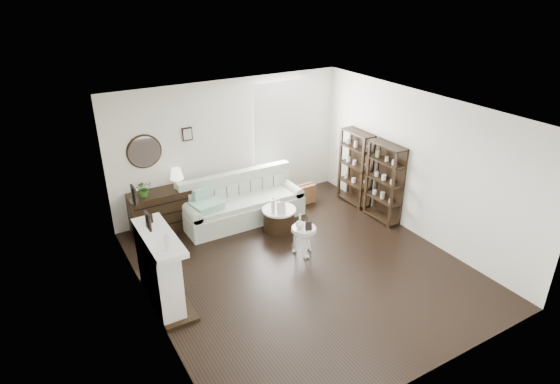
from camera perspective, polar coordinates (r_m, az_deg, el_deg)
room at (r=9.83m, az=-2.10°, el=7.68°), size 5.50×5.50×5.50m
fireplace at (r=7.23m, az=-14.39°, el=-9.40°), size 0.50×1.40×1.84m
shelf_unit_far at (r=10.04m, az=9.19°, el=2.94°), size 0.30×0.80×1.60m
shelf_unit_near at (r=9.43m, az=12.61°, el=1.12°), size 0.30×0.80×1.60m
sofa at (r=9.44m, az=-4.67°, el=-1.59°), size 2.41×0.84×0.94m
quilt at (r=8.96m, az=-8.91°, el=-1.64°), size 0.62×0.54×0.14m
suitcase at (r=10.09m, az=2.65°, el=-0.34°), size 0.62×0.22×0.41m
dresser at (r=9.27m, az=-14.16°, el=-2.22°), size 1.20×0.52×0.80m
table_lamp at (r=9.11m, az=-12.46°, el=1.65°), size 0.26×0.26×0.40m
potted_plant at (r=8.93m, az=-16.27°, el=0.42°), size 0.29×0.25×0.32m
drum_table at (r=9.04m, az=-0.14°, el=-3.37°), size 0.66×0.66×0.46m
pedestal_table at (r=8.20m, az=2.93°, el=-4.63°), size 0.43×0.43×0.52m
eiffel_drum at (r=8.96m, az=0.12°, el=-1.35°), size 0.11×0.11×0.19m
bottle_drum at (r=8.73m, az=-0.83°, el=-1.58°), size 0.08×0.08×0.33m
card_frame_drum at (r=8.73m, az=0.15°, el=-1.95°), size 0.18×0.10×0.22m
eiffel_ped at (r=8.19m, az=3.34°, el=-3.56°), size 0.13×0.13×0.19m
flask_ped at (r=8.08m, az=2.43°, el=-3.60°), size 0.15×0.15×0.27m
card_frame_ped at (r=8.06m, az=3.50°, el=-4.18°), size 0.13×0.08×0.16m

